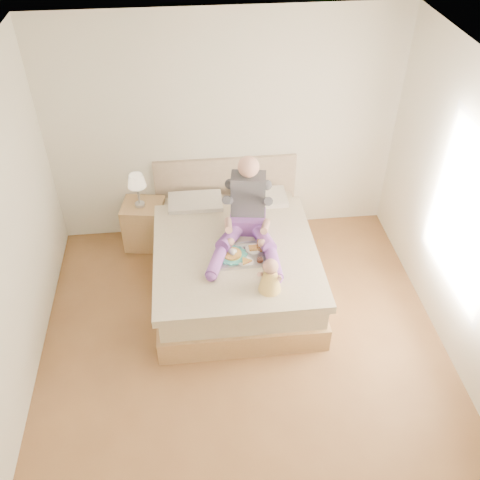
{
  "coord_description": "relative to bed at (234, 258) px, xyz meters",
  "views": [
    {
      "loc": [
        -0.41,
        -3.34,
        4.22
      ],
      "look_at": [
        0.04,
        0.84,
        0.77
      ],
      "focal_mm": 40.0,
      "sensor_mm": 36.0,
      "label": 1
    }
  ],
  "objects": [
    {
      "name": "tray",
      "position": [
        0.06,
        -0.31,
        0.32
      ],
      "size": [
        0.5,
        0.4,
        0.14
      ],
      "rotation": [
        0.0,
        0.0,
        0.03
      ],
      "color": "#B6B8BD",
      "rests_on": "bed"
    },
    {
      "name": "room",
      "position": [
        0.08,
        -1.08,
        1.19
      ],
      "size": [
        4.02,
        4.22,
        2.71
      ],
      "color": "brown",
      "rests_on": "ground"
    },
    {
      "name": "nightstand",
      "position": [
        -1.0,
        0.76,
        -0.03
      ],
      "size": [
        0.53,
        0.49,
        0.58
      ],
      "rotation": [
        0.0,
        0.0,
        -0.16
      ],
      "color": "#9C7749",
      "rests_on": "ground"
    },
    {
      "name": "baby",
      "position": [
        0.27,
        -0.81,
        0.44
      ],
      "size": [
        0.27,
        0.33,
        0.37
      ],
      "rotation": [
        0.0,
        0.0,
        -0.41
      ],
      "color": "gold",
      "rests_on": "bed"
    },
    {
      "name": "adult",
      "position": [
        0.15,
        0.02,
        0.56
      ],
      "size": [
        0.76,
        1.14,
        0.9
      ],
      "rotation": [
        0.0,
        0.0,
        -0.16
      ],
      "color": "#6F3B94",
      "rests_on": "bed"
    },
    {
      "name": "lamp",
      "position": [
        -1.02,
        0.74,
        0.58
      ],
      "size": [
        0.21,
        0.21,
        0.42
      ],
      "color": "#B6B8BD",
      "rests_on": "nightstand"
    },
    {
      "name": "bed",
      "position": [
        0.0,
        0.0,
        0.0
      ],
      "size": [
        1.7,
        2.18,
        1.0
      ],
      "color": "#9C7749",
      "rests_on": "ground"
    }
  ]
}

